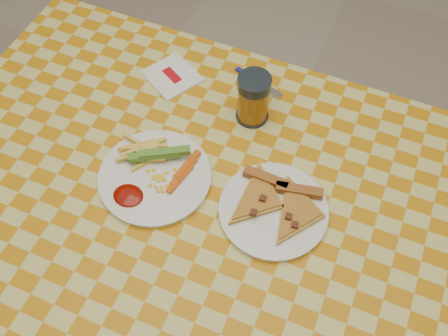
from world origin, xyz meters
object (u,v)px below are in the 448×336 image
at_px(plate_right, 273,211).
at_px(drink_glass, 253,99).
at_px(table, 201,212).
at_px(plate_left, 155,177).

height_order(plate_right, drink_glass, drink_glass).
relative_size(table, drink_glass, 10.22).
relative_size(plate_left, drink_glass, 1.90).
height_order(table, drink_glass, drink_glass).
xyz_separation_m(table, plate_left, (-0.10, 0.00, 0.08)).
xyz_separation_m(table, plate_right, (0.16, 0.02, 0.08)).
bearing_deg(plate_left, plate_right, 4.83).
xyz_separation_m(plate_right, drink_glass, (-0.13, 0.22, 0.06)).
relative_size(plate_left, plate_right, 1.07).
distance_m(plate_left, drink_glass, 0.28).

